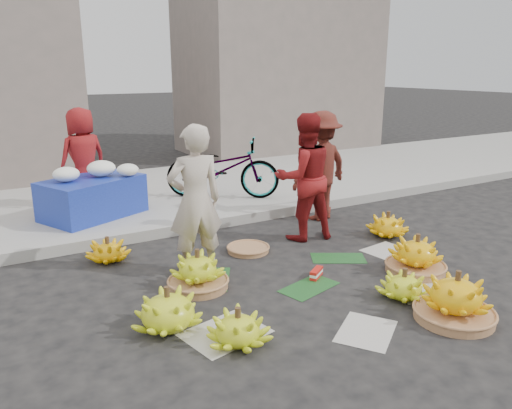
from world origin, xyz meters
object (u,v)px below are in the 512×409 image
banana_bunch_0 (168,310)px  bicycle (222,168)px  vendor_cream (195,201)px  flower_table (93,194)px  banana_bunch_4 (416,256)px

banana_bunch_0 → bicycle: size_ratio=0.43×
vendor_cream → flower_table: (-0.58, 2.47, -0.40)m
vendor_cream → bicycle: 2.98m
banana_bunch_0 → vendor_cream: size_ratio=0.49×
flower_table → bicycle: bearing=-23.5°
banana_bunch_0 → vendor_cream: (0.73, 1.03, 0.66)m
banana_bunch_4 → vendor_cream: 2.57m
vendor_cream → flower_table: bearing=-72.2°
banana_bunch_0 → flower_table: 3.51m
banana_bunch_0 → bicycle: bicycle is taller
banana_bunch_0 → vendor_cream: bearing=54.7°
vendor_cream → flower_table: vendor_cream is taller
vendor_cream → banana_bunch_4: bearing=155.2°
banana_bunch_4 → bicycle: bicycle is taller
banana_bunch_0 → banana_bunch_4: banana_bunch_4 is taller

